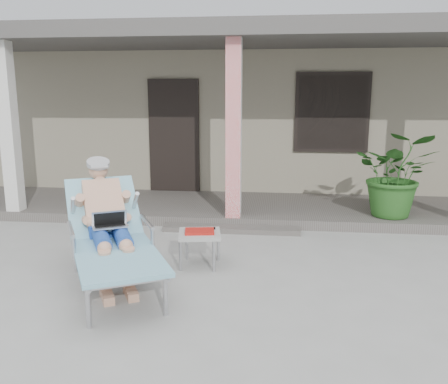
# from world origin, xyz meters

# --- Properties ---
(ground) EXTENTS (60.00, 60.00, 0.00)m
(ground) POSITION_xyz_m (0.00, 0.00, 0.00)
(ground) COLOR #9E9E99
(ground) RESTS_ON ground
(house) EXTENTS (10.40, 5.40, 3.30)m
(house) POSITION_xyz_m (0.00, 6.50, 1.67)
(house) COLOR gray
(house) RESTS_ON ground
(porch_deck) EXTENTS (10.00, 2.00, 0.15)m
(porch_deck) POSITION_xyz_m (0.00, 3.00, 0.07)
(porch_deck) COLOR #605B56
(porch_deck) RESTS_ON ground
(porch_overhang) EXTENTS (10.00, 2.30, 2.85)m
(porch_overhang) POSITION_xyz_m (0.00, 2.95, 2.79)
(porch_overhang) COLOR silver
(porch_overhang) RESTS_ON porch_deck
(porch_step) EXTENTS (2.00, 0.30, 0.07)m
(porch_step) POSITION_xyz_m (0.00, 1.85, 0.04)
(porch_step) COLOR #605B56
(porch_step) RESTS_ON ground
(lounger) EXTENTS (1.62, 2.12, 1.35)m
(lounger) POSITION_xyz_m (-1.10, -0.15, 0.83)
(lounger) COLOR #B7B7BC
(lounger) RESTS_ON ground
(side_table) EXTENTS (0.55, 0.55, 0.43)m
(side_table) POSITION_xyz_m (-0.23, 0.41, 0.36)
(side_table) COLOR #A4A5A0
(side_table) RESTS_ON ground
(potted_palm) EXTENTS (1.37, 1.26, 1.29)m
(potted_palm) POSITION_xyz_m (2.43, 2.45, 0.80)
(potted_palm) COLOR #26591E
(potted_palm) RESTS_ON porch_deck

